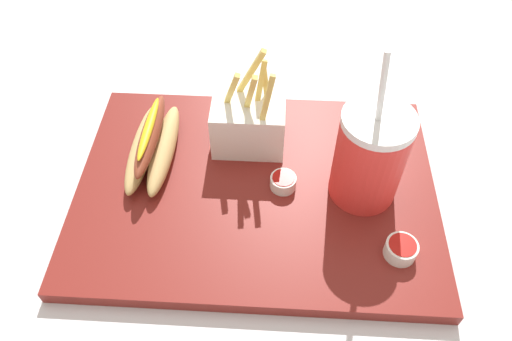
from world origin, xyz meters
name	(u,v)px	position (x,y,z in m)	size (l,w,h in m)	color
ground_plane	(256,198)	(0.00, 0.00, -0.01)	(2.40, 2.40, 0.02)	silver
food_tray	(256,189)	(0.00, 0.00, 0.01)	(0.47, 0.34, 0.02)	maroon
soda_cup	(370,159)	(-0.14, 0.00, 0.09)	(0.09, 0.09, 0.22)	red
fries_basket	(249,122)	(0.01, -0.08, 0.06)	(0.10, 0.07, 0.15)	white
hot_dog_1	(153,145)	(0.14, -0.04, 0.04)	(0.06, 0.17, 0.06)	tan
ketchup_cup_1	(283,183)	(-0.04, 0.00, 0.03)	(0.03, 0.03, 0.02)	white
ketchup_cup_2	(401,249)	(-0.18, 0.09, 0.03)	(0.04, 0.04, 0.02)	white
ketchup_cup_3	(392,118)	(-0.19, -0.13, 0.03)	(0.04, 0.04, 0.02)	white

